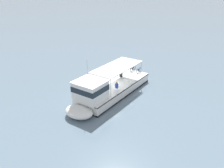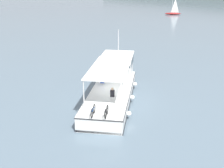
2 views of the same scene
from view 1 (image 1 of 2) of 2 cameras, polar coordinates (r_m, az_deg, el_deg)
ground_plane at (r=26.96m, az=-0.67°, el=-2.40°), size 400.00×400.00×0.00m
ferry_main at (r=25.43m, az=-1.31°, el=-1.56°), size 11.26×11.09×5.32m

